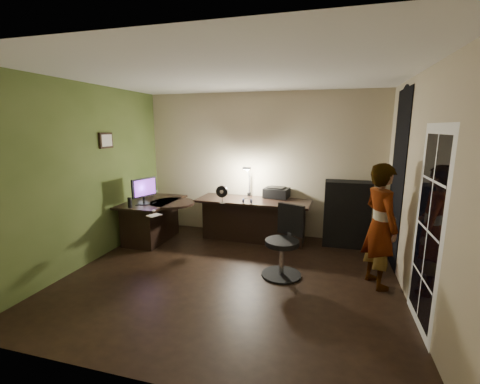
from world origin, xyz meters
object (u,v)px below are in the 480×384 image
(cabinet, at_px, (346,214))
(person, at_px, (380,226))
(office_chair, at_px, (282,242))
(desk_left, at_px, (153,221))
(desk_right, at_px, (253,220))
(monitor, at_px, (144,195))

(cabinet, height_order, person, person)
(office_chair, bearing_deg, desk_left, -175.43)
(desk_right, distance_m, office_chair, 1.50)
(monitor, height_order, person, person)
(desk_right, relative_size, office_chair, 2.05)
(desk_left, bearing_deg, cabinet, 11.33)
(monitor, distance_m, office_chair, 2.59)
(cabinet, bearing_deg, desk_left, -169.16)
(cabinet, height_order, monitor, cabinet)
(person, bearing_deg, desk_right, 33.89)
(monitor, height_order, office_chair, monitor)
(desk_left, height_order, monitor, monitor)
(desk_right, xyz_separation_m, office_chair, (0.72, -1.31, 0.11))
(cabinet, xyz_separation_m, office_chair, (-0.91, -1.50, -0.08))
(person, bearing_deg, office_chair, 69.70)
(monitor, bearing_deg, desk_left, 107.79)
(office_chair, height_order, person, person)
(monitor, bearing_deg, cabinet, 33.17)
(monitor, bearing_deg, desk_right, 40.59)
(desk_right, distance_m, cabinet, 1.65)
(desk_right, height_order, cabinet, cabinet)
(desk_right, distance_m, monitor, 1.99)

